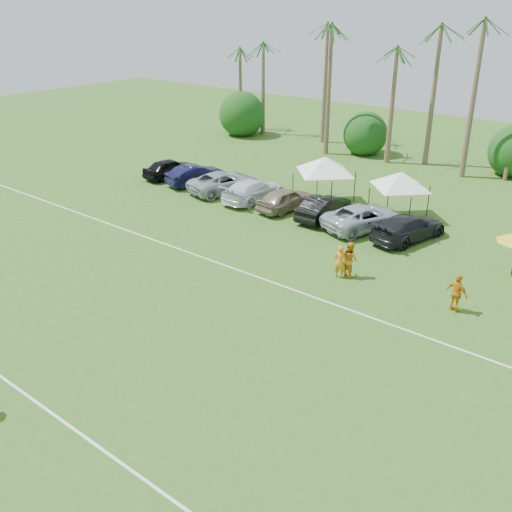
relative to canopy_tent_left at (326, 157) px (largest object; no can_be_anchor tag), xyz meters
The scene contains 23 objects.
field_lines 17.60m from the canopy_tent_left, 84.13° to the right, with size 80.00×12.10×0.01m.
palm_tree_0 24.32m from the canopy_tent_left, 147.74° to the left, with size 2.40×2.40×8.90m.
palm_tree_1 20.56m from the canopy_tent_left, 140.02° to the left, with size 2.40×2.40×9.90m.
palm_tree_2 17.46m from the canopy_tent_left, 128.70° to the left, with size 2.40×2.40×10.90m.
palm_tree_3 15.82m from the canopy_tent_left, 116.00° to the left, with size 2.40×2.40×11.90m.
palm_tree_4 13.68m from the canopy_tent_left, 99.90° to the left, with size 2.40×2.40×8.90m.
palm_tree_5 13.92m from the canopy_tent_left, 82.11° to the left, with size 2.40×2.40×9.90m.
palm_tree_6 15.29m from the canopy_tent_left, 65.68° to the left, with size 2.40×2.40×10.90m.
bush_tree_0 22.10m from the canopy_tent_left, 141.37° to the left, with size 4.00×4.00×4.00m.
bush_tree_1 14.46m from the canopy_tent_left, 107.07° to the left, with size 4.00×4.00×4.00m.
sideline_player_a 11.12m from the canopy_tent_left, 53.54° to the right, with size 0.60×0.40×1.66m, color orange.
sideline_player_b 10.96m from the canopy_tent_left, 50.97° to the right, with size 0.87×0.68×1.78m, color orange.
sideline_player_c 14.92m from the canopy_tent_left, 35.00° to the right, with size 1.01×0.42×1.72m, color orange.
canopy_tent_left is the anchor object (origin of this frame).
canopy_tent_right 5.03m from the canopy_tent_left, ahead, with size 4.14×4.14×3.35m.
parked_car_0 12.56m from the canopy_tent_left, 169.62° to the right, with size 1.70×4.24×1.44m, color black.
parked_car_1 9.96m from the canopy_tent_left, 166.45° to the right, with size 1.53×4.38×1.44m, color black.
parked_car_2 7.45m from the canopy_tent_left, 160.83° to the right, with size 2.39×5.19×1.44m, color #A2A7AE.
parked_car_3 5.21m from the canopy_tent_left, 148.07° to the right, with size 2.02×4.97×1.44m, color white.
parked_car_4 3.70m from the canopy_tent_left, 114.85° to the right, with size 1.70×4.24×1.44m, color gray.
parked_car_5 3.74m from the canopy_tent_left, 57.56° to the right, with size 1.53×4.38×1.44m, color black.
parked_car_6 5.45m from the canopy_tent_left, 29.20° to the right, with size 2.39×5.19×1.44m, color #B1B7C2.
parked_car_7 7.75m from the canopy_tent_left, 18.00° to the right, with size 2.02×4.97×1.44m, color black.
Camera 1 is at (16.99, -5.42, 12.45)m, focal length 40.00 mm.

